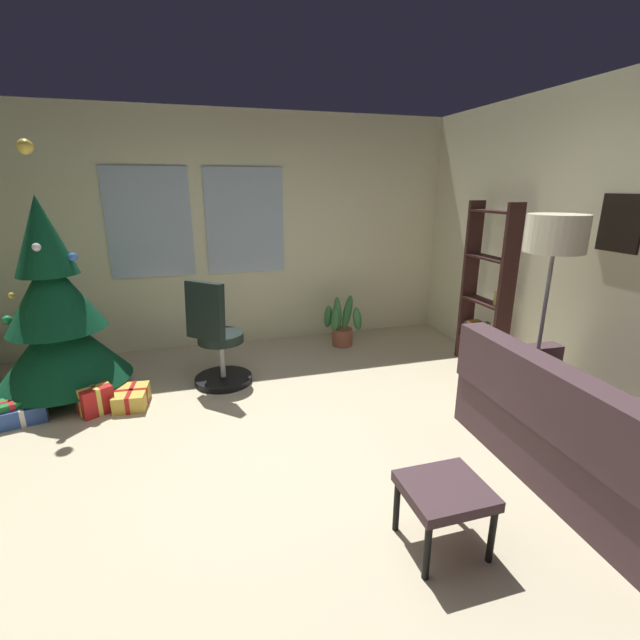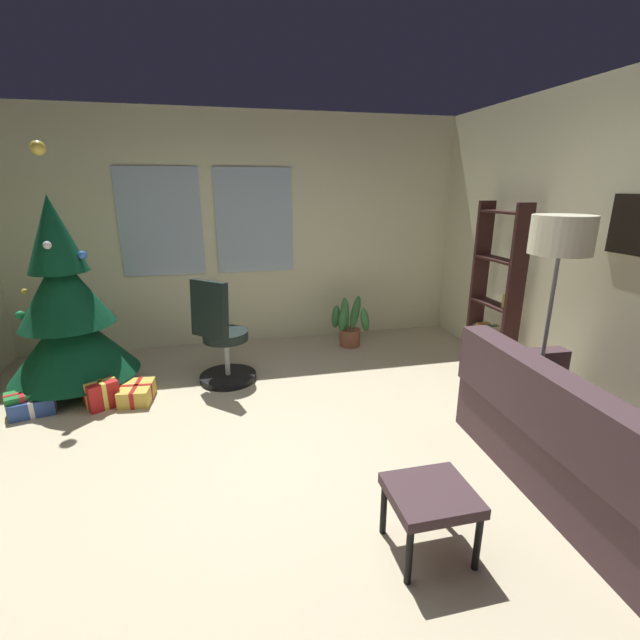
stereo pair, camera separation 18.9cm
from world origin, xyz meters
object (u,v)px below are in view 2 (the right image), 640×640
(footstool, at_px, (431,499))
(couch, at_px, (626,459))
(gift_box_red, at_px, (101,394))
(floor_lamp, at_px, (560,246))
(holiday_tree, at_px, (67,314))
(gift_box_green, at_px, (23,403))
(gift_box_gold, at_px, (137,393))
(bookshelf, at_px, (495,300))
(office_chair, at_px, (222,343))
(gift_box_blue, at_px, (33,407))
(potted_plant, at_px, (349,325))

(footstool, bearing_deg, couch, 4.21)
(gift_box_red, distance_m, floor_lamp, 3.92)
(floor_lamp, bearing_deg, couch, -95.40)
(holiday_tree, xyz_separation_m, gift_box_green, (-0.32, -0.42, -0.66))
(gift_box_red, height_order, gift_box_gold, gift_box_red)
(holiday_tree, xyz_separation_m, floor_lamp, (3.81, -1.57, 0.70))
(holiday_tree, bearing_deg, gift_box_red, -55.13)
(bookshelf, bearing_deg, office_chair, 173.90)
(gift_box_gold, xyz_separation_m, office_chair, (0.78, 0.22, 0.34))
(holiday_tree, bearing_deg, gift_box_gold, -32.92)
(footstool, bearing_deg, gift_box_blue, 141.20)
(gift_box_blue, xyz_separation_m, office_chair, (1.61, 0.30, 0.34))
(gift_box_red, xyz_separation_m, gift_box_green, (-0.62, 0.01, -0.02))
(gift_box_red, bearing_deg, gift_box_gold, 11.00)
(holiday_tree, bearing_deg, floor_lamp, -22.37)
(bookshelf, height_order, potted_plant, bookshelf)
(gift_box_red, relative_size, gift_box_blue, 0.85)
(gift_box_green, relative_size, potted_plant, 0.49)
(holiday_tree, height_order, gift_box_red, holiday_tree)
(bookshelf, bearing_deg, footstool, -129.57)
(gift_box_red, distance_m, office_chair, 1.14)
(gift_box_red, height_order, gift_box_blue, gift_box_red)
(gift_box_red, height_order, bookshelf, bookshelf)
(holiday_tree, bearing_deg, gift_box_green, -127.28)
(gift_box_red, distance_m, gift_box_blue, 0.55)
(gift_box_gold, xyz_separation_m, bookshelf, (3.54, -0.07, 0.68))
(gift_box_red, relative_size, potted_plant, 0.50)
(floor_lamp, height_order, potted_plant, floor_lamp)
(couch, xyz_separation_m, office_chair, (-2.36, 2.30, 0.12))
(potted_plant, bearing_deg, office_chair, -154.86)
(footstool, xyz_separation_m, gift_box_red, (-2.08, 2.13, -0.20))
(gift_box_green, bearing_deg, potted_plant, 16.97)
(gift_box_gold, bearing_deg, gift_box_blue, -174.62)
(gift_box_green, relative_size, gift_box_blue, 0.82)
(couch, xyz_separation_m, holiday_tree, (-3.72, 2.46, 0.47))
(bookshelf, bearing_deg, potted_plant, 141.08)
(bookshelf, xyz_separation_m, floor_lamp, (-0.31, -1.12, 0.70))
(gift_box_red, height_order, office_chair, office_chair)
(gift_box_red, distance_m, gift_box_gold, 0.29)
(footstool, relative_size, gift_box_blue, 1.15)
(footstool, distance_m, gift_box_blue, 3.37)
(footstool, height_order, gift_box_green, footstool)
(bookshelf, bearing_deg, floor_lamp, -105.65)
(couch, relative_size, potted_plant, 3.10)
(holiday_tree, height_order, gift_box_blue, holiday_tree)
(couch, xyz_separation_m, gift_box_gold, (-3.14, 2.08, -0.21))
(office_chair, bearing_deg, bookshelf, -6.10)
(gift_box_green, xyz_separation_m, floor_lamp, (4.13, -1.14, 1.36))
(footstool, height_order, gift_box_blue, footstool)
(gift_box_green, bearing_deg, gift_box_blue, -21.96)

